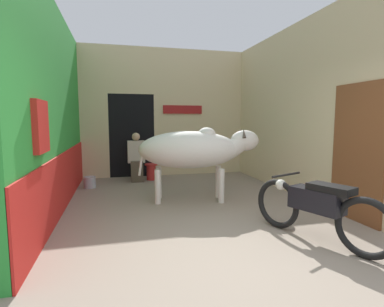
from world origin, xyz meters
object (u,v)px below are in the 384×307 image
object	(u,v)px
cow	(195,150)
shopkeeper_seated	(136,156)
motorcycle_near	(316,206)
plastic_stool	(151,171)
bucket	(90,182)

from	to	relation	value
cow	shopkeeper_seated	size ratio (longest dim) A/B	1.92
motorcycle_near	shopkeeper_seated	distance (m)	4.82
shopkeeper_seated	motorcycle_near	bearing A→B (deg)	-65.91
shopkeeper_seated	plastic_stool	world-z (taller)	shopkeeper_seated
cow	bucket	bearing A→B (deg)	141.76
plastic_stool	shopkeeper_seated	bearing A→B (deg)	-168.27
cow	plastic_stool	distance (m)	2.40
motorcycle_near	plastic_stool	bearing A→B (deg)	109.61
shopkeeper_seated	plastic_stool	size ratio (longest dim) A/B	2.91
cow	shopkeeper_seated	world-z (taller)	cow
plastic_stool	cow	bearing A→B (deg)	-75.02
shopkeeper_seated	bucket	world-z (taller)	shopkeeper_seated
shopkeeper_seated	bucket	xyz separation A→B (m)	(-1.09, -0.50, -0.51)
shopkeeper_seated	bucket	size ratio (longest dim) A/B	4.72
cow	plastic_stool	xyz separation A→B (m)	(-0.59, 2.20, -0.76)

